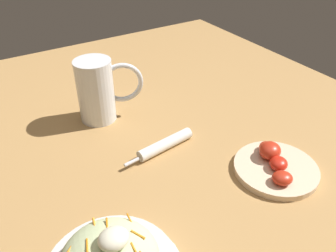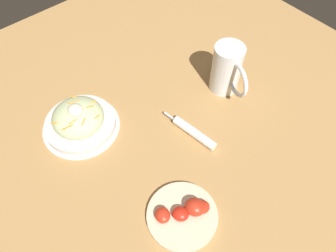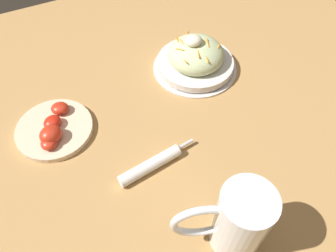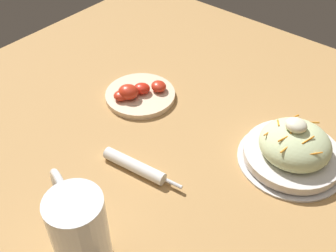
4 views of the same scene
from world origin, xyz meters
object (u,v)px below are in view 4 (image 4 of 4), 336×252
Objects in this scene: beer_mug at (80,235)px; tomato_plate at (139,94)px; salad_plate at (293,149)px; napkin_roll at (136,165)px.

tomato_plate is (0.23, -0.38, -0.06)m from beer_mug.
beer_mug reaches higher than tomato_plate.
salad_plate is 1.25× the size of napkin_roll.
tomato_plate is (0.16, -0.18, 0.00)m from napkin_roll.
beer_mug is 0.44m from tomato_plate.
napkin_roll is (0.23, 0.22, -0.02)m from salad_plate.
napkin_roll is at bearing 131.28° from tomato_plate.
tomato_plate is at bearing -48.72° from napkin_roll.
beer_mug is 0.91× the size of tomato_plate.
beer_mug is at bearing 69.33° from salad_plate.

